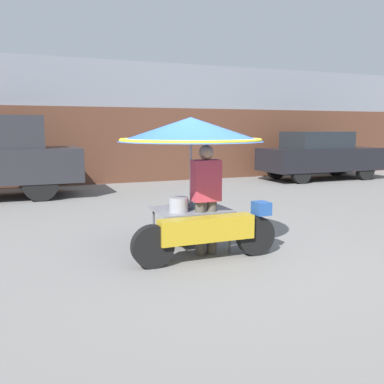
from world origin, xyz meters
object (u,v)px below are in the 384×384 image
Objects in this scene: parked_car at (320,155)px; potted_plant at (343,159)px; vendor_motorcycle_cart at (192,145)px; vendor_person at (206,194)px.

potted_plant is (1.98, 1.13, -0.25)m from parked_car.
parked_car is 4.19× the size of potted_plant.
vendor_motorcycle_cart reaches higher than parked_car.
vendor_person is at bearing -61.84° from vendor_motorcycle_cart.
vendor_motorcycle_cart is 11.94m from potted_plant.
vendor_person is 11.96m from potted_plant.
vendor_motorcycle_cart reaches higher than potted_plant.
parked_car is at bearing 41.11° from vendor_motorcycle_cart.
vendor_person is 9.72m from parked_car.
vendor_motorcycle_cart is at bearing -138.89° from parked_car.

